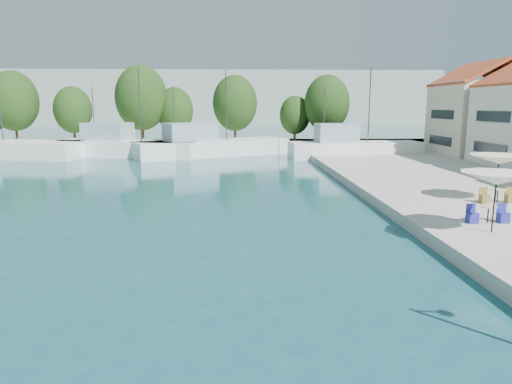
{
  "coord_description": "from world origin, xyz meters",
  "views": [
    {
      "loc": [
        -1.9,
        3.65,
        5.71
      ],
      "look_at": [
        -0.91,
        26.0,
        1.46
      ],
      "focal_mm": 32.0,
      "sensor_mm": 36.0,
      "label": 1
    }
  ],
  "objects_px": {
    "trawler_02": "(125,147)",
    "trawler_03": "(209,147)",
    "umbrella_cream": "(499,159)",
    "trawler_04": "(352,148)",
    "umbrella_white": "(497,179)"
  },
  "relations": [
    {
      "from": "trawler_02",
      "to": "trawler_03",
      "type": "relative_size",
      "value": 0.94
    },
    {
      "from": "trawler_03",
      "to": "umbrella_cream",
      "type": "bearing_deg",
      "value": -85.56
    },
    {
      "from": "trawler_04",
      "to": "umbrella_white",
      "type": "distance_m",
      "value": 32.19
    },
    {
      "from": "trawler_02",
      "to": "trawler_04",
      "type": "xyz_separation_m",
      "value": [
        25.35,
        -2.82,
        0.0
      ]
    },
    {
      "from": "trawler_03",
      "to": "umbrella_cream",
      "type": "distance_m",
      "value": 33.71
    },
    {
      "from": "umbrella_cream",
      "to": "trawler_04",
      "type": "bearing_deg",
      "value": 93.32
    },
    {
      "from": "trawler_04",
      "to": "umbrella_cream",
      "type": "height_order",
      "value": "trawler_04"
    },
    {
      "from": "trawler_04",
      "to": "trawler_03",
      "type": "bearing_deg",
      "value": 164.21
    },
    {
      "from": "trawler_03",
      "to": "umbrella_cream",
      "type": "height_order",
      "value": "trawler_03"
    },
    {
      "from": "umbrella_white",
      "to": "umbrella_cream",
      "type": "relative_size",
      "value": 0.91
    },
    {
      "from": "trawler_03",
      "to": "umbrella_cream",
      "type": "xyz_separation_m",
      "value": [
        17.35,
        -28.85,
        1.78
      ]
    },
    {
      "from": "trawler_02",
      "to": "umbrella_white",
      "type": "relative_size",
      "value": 5.96
    },
    {
      "from": "trawler_02",
      "to": "umbrella_cream",
      "type": "xyz_separation_m",
      "value": [
        26.85,
        -28.52,
        1.78
      ]
    },
    {
      "from": "trawler_02",
      "to": "trawler_03",
      "type": "bearing_deg",
      "value": 17.48
    },
    {
      "from": "umbrella_cream",
      "to": "umbrella_white",
      "type": "bearing_deg",
      "value": -120.9
    }
  ]
}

